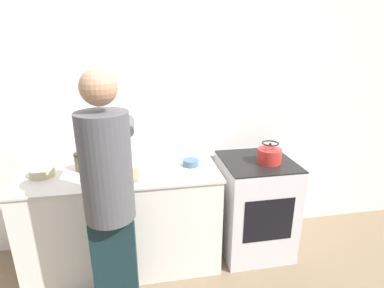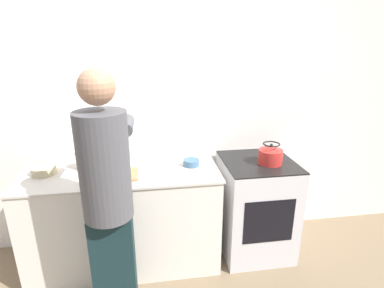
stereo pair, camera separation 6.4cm
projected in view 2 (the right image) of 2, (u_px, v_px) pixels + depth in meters
name	position (u px, v px, depth m)	size (l,w,h in m)	color
ground_plane	(170.00, 281.00, 2.54)	(12.00, 12.00, 0.00)	#7A664C
wall_back	(160.00, 112.00, 2.78)	(8.00, 0.05, 2.60)	white
counter	(125.00, 220.00, 2.61)	(1.62, 0.59, 0.90)	silver
oven	(255.00, 206.00, 2.81)	(0.63, 0.64, 0.91)	silver
person	(108.00, 195.00, 1.94)	(0.36, 0.60, 1.78)	#142A2D
cutting_board	(113.00, 175.00, 2.40)	(0.40, 0.25, 0.02)	#A87A4C
knife	(113.00, 174.00, 2.39)	(0.26, 0.04, 0.01)	silver
kettle	(271.00, 155.00, 2.59)	(0.21, 0.21, 0.19)	red
bowl_prep	(191.00, 163.00, 2.60)	(0.14, 0.14, 0.06)	#426684
bowl_mixing	(44.00, 170.00, 2.43)	(0.19, 0.19, 0.06)	#C6B789
canister_jar	(84.00, 160.00, 2.52)	(0.13, 0.13, 0.15)	#756047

